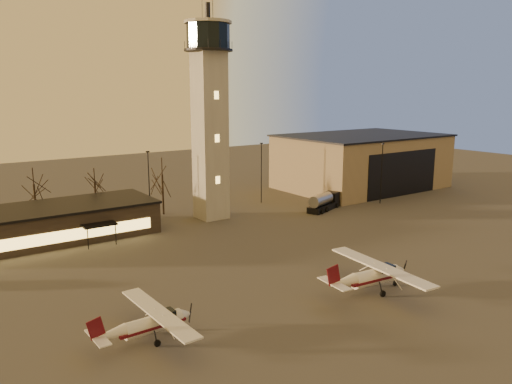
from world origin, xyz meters
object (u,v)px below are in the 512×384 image
Objects in this scene: fuel_truck at (324,203)px; cessna_rear at (155,326)px; terminal at (53,223)px; control_tower at (210,107)px; hangar at (362,161)px; cessna_front at (376,279)px.

cessna_rear is at bearing -168.92° from fuel_truck.
cessna_rear is (-0.13, -31.73, -1.13)m from terminal.
control_tower is 37.90m from hangar.
control_tower is 36.37m from cessna_front.
hangar is 52.57m from cessna_front.
control_tower is at bearing -5.15° from terminal.
cessna_front is 1.65× the size of fuel_truck.
cessna_front is at bearing -10.68° from cessna_rear.
cessna_rear is at bearing -126.64° from control_tower.
hangar is 3.98× the size of fuel_truck.
cessna_rear is (-22.12, -29.75, -15.30)m from control_tower.
control_tower is 1.07× the size of hangar.
fuel_truck is (39.05, -7.99, -1.07)m from terminal.
fuel_truck is at bearing 29.47° from cessna_rear.
hangar reaches higher than fuel_truck.
fuel_truck is at bearing -19.40° from control_tower.
fuel_truck is (-18.94, -9.99, -4.07)m from hangar.
terminal is 31.75m from cessna_rear.
cessna_rear is (-21.03, 3.31, -0.16)m from cessna_front.
control_tower reaches higher than hangar.
control_tower is 2.99× the size of cessna_rear.
hangar is at bearing 28.39° from cessna_rear.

